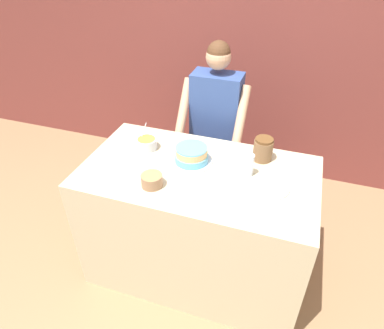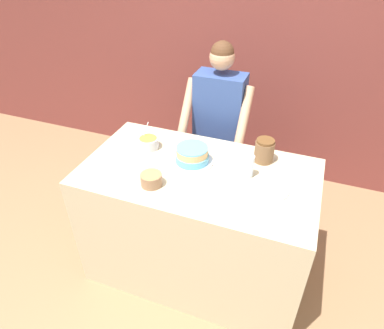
% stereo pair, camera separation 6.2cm
% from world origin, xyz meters
% --- Properties ---
extents(ground_plane, '(14.00, 14.00, 0.00)m').
position_xyz_m(ground_plane, '(0.00, 0.00, 0.00)').
color(ground_plane, '#93704C').
extents(wall_back, '(10.00, 0.05, 2.60)m').
position_xyz_m(wall_back, '(0.00, 1.99, 1.30)').
color(wall_back, brown).
rests_on(wall_back, ground_plane).
extents(counter, '(1.54, 0.86, 0.95)m').
position_xyz_m(counter, '(0.00, 0.43, 0.48)').
color(counter, '#C6B793').
rests_on(counter, ground_plane).
extents(person_baker, '(0.54, 0.45, 1.58)m').
position_xyz_m(person_baker, '(-0.09, 1.16, 0.95)').
color(person_baker, '#2D2D38').
rests_on(person_baker, ground_plane).
extents(cake, '(0.28, 0.28, 0.12)m').
position_xyz_m(cake, '(-0.07, 0.51, 1.01)').
color(cake, silver).
rests_on(cake, counter).
extents(frosting_bowl_orange, '(0.15, 0.15, 0.17)m').
position_xyz_m(frosting_bowl_orange, '(-0.43, 0.57, 0.99)').
color(frosting_bowl_orange, silver).
rests_on(frosting_bowl_orange, counter).
extents(frosting_bowl_yellow, '(0.13, 0.13, 0.08)m').
position_xyz_m(frosting_bowl_yellow, '(-0.22, 0.19, 0.99)').
color(frosting_bowl_yellow, '#936B4C').
rests_on(frosting_bowl_yellow, counter).
extents(drinking_glass, '(0.06, 0.06, 0.15)m').
position_xyz_m(drinking_glass, '(0.32, 0.49, 1.03)').
color(drinking_glass, silver).
rests_on(drinking_glass, counter).
extents(ceramic_plate, '(0.25, 0.25, 0.01)m').
position_xyz_m(ceramic_plate, '(0.46, 0.40, 0.96)').
color(ceramic_plate, silver).
rests_on(ceramic_plate, counter).
extents(stoneware_jar, '(0.13, 0.13, 0.16)m').
position_xyz_m(stoneware_jar, '(0.37, 0.70, 1.03)').
color(stoneware_jar, brown).
rests_on(stoneware_jar, counter).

